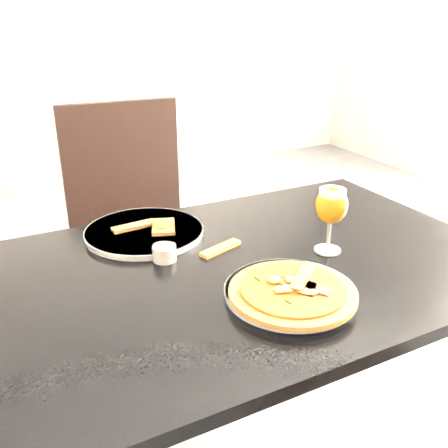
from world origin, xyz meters
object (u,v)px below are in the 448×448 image
dining_table (254,293)px  beer_glass (331,206)px  pizza (292,291)px  chair_far (135,229)px

dining_table → beer_glass: (0.19, -0.04, 0.21)m
dining_table → beer_glass: beer_glass is taller
beer_glass → dining_table: bearing=169.1°
pizza → beer_glass: beer_glass is taller
dining_table → beer_glass: 0.29m
pizza → beer_glass: (0.21, 0.15, 0.10)m
dining_table → beer_glass: size_ratio=7.22×
chair_far → beer_glass: (0.26, -0.79, 0.32)m
chair_far → beer_glass: bearing=-68.3°
pizza → chair_far: bearing=93.2°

